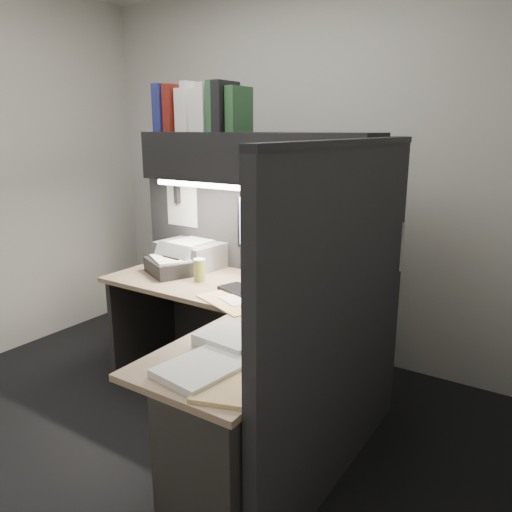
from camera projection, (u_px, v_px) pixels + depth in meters
name	position (u px, v px, depth m)	size (l,w,h in m)	color
floor	(164.00, 430.00, 2.85)	(3.50, 3.50, 0.00)	black
wall_back	(296.00, 173.00, 3.72)	(3.50, 0.04, 2.70)	beige
partition_back	(257.00, 261.00, 3.38)	(1.90, 0.06, 1.60)	black
partition_right	(341.00, 326.00, 2.27)	(0.06, 1.50, 1.60)	black
desk	(221.00, 380.00, 2.51)	(1.70, 1.53, 0.73)	#9B7F63
overhead_shelf	(254.00, 158.00, 3.01)	(1.55, 0.34, 0.30)	black
task_light_tube	(241.00, 188.00, 2.94)	(0.04, 0.04, 1.32)	white
monitor	(278.00, 247.00, 3.13)	(0.48, 0.36, 0.55)	black
keyboard	(250.00, 294.00, 2.88)	(0.45, 0.15, 0.02)	black
mousepad	(295.00, 303.00, 2.77)	(0.24, 0.22, 0.00)	navy
mouse	(298.00, 299.00, 2.76)	(0.07, 0.11, 0.04)	black
telephone	(329.00, 289.00, 2.86)	(0.24, 0.25, 0.10)	beige
coffee_cup	(200.00, 271.00, 3.15)	(0.07, 0.07, 0.14)	#A9A743
printer	(193.00, 254.00, 3.51)	(0.43, 0.37, 0.17)	gray
notebook_stack	(171.00, 266.00, 3.33)	(0.32, 0.27, 0.10)	black
open_folder	(235.00, 301.00, 2.79)	(0.42, 0.27, 0.01)	#E3BD7F
paper_stack_a	(232.00, 339.00, 2.23)	(0.28, 0.24, 0.05)	white
paper_stack_b	(201.00, 369.00, 1.98)	(0.26, 0.33, 0.03)	white
manila_stack	(228.00, 386.00, 1.86)	(0.22, 0.28, 0.02)	#E3BD7F
binder_row	(201.00, 108.00, 3.15)	(0.62, 0.26, 0.31)	navy
pinned_papers	(279.00, 241.00, 2.81)	(1.76, 1.31, 0.51)	white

